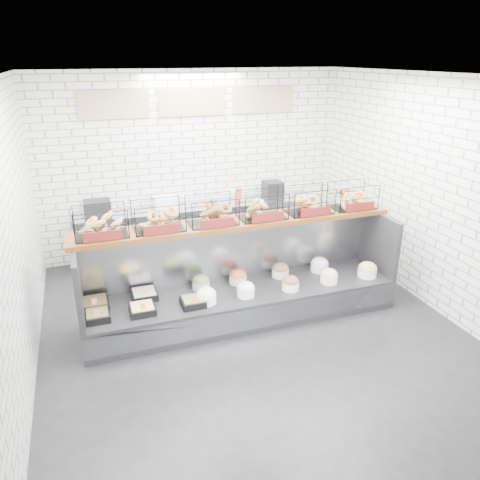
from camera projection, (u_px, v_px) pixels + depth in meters
name	position (u px, v px, depth m)	size (l,w,h in m)	color
ground	(251.00, 328.00, 5.87)	(5.50, 5.50, 0.00)	black
room_shell	(235.00, 156.00, 5.64)	(5.02, 5.51, 3.01)	white
display_case	(242.00, 293.00, 6.05)	(4.00, 0.90, 1.20)	black
bagel_shelf	(238.00, 211.00, 5.81)	(4.10, 0.50, 0.40)	#45230E
prep_counter	(200.00, 229.00, 7.83)	(4.00, 0.60, 1.20)	#93969B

